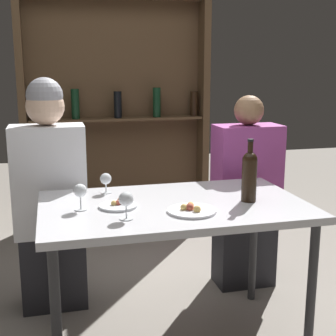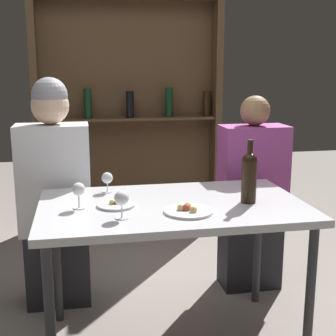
# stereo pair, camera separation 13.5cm
# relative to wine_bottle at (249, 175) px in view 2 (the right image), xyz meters

# --- Properties ---
(dining_table) EXTENTS (1.28, 0.77, 0.75)m
(dining_table) POSITION_rel_wine_bottle_xyz_m (-0.37, 0.06, -0.20)
(dining_table) COLOR silver
(dining_table) RESTS_ON ground_plane
(wine_rack_wall) EXTENTS (1.61, 0.21, 2.21)m
(wine_rack_wall) POSITION_rel_wine_bottle_xyz_m (-0.37, 2.01, 0.24)
(wine_rack_wall) COLOR #4C3823
(wine_rack_wall) RESTS_ON ground_plane
(wine_bottle) EXTENTS (0.07, 0.07, 0.31)m
(wine_bottle) POSITION_rel_wine_bottle_xyz_m (0.00, 0.00, 0.00)
(wine_bottle) COLOR black
(wine_bottle) RESTS_ON dining_table
(wine_glass_0) EXTENTS (0.06, 0.06, 0.11)m
(wine_glass_0) POSITION_rel_wine_bottle_xyz_m (-0.66, 0.32, -0.07)
(wine_glass_0) COLOR silver
(wine_glass_0) RESTS_ON dining_table
(wine_glass_1) EXTENTS (0.07, 0.07, 0.12)m
(wine_glass_1) POSITION_rel_wine_bottle_xyz_m (-0.63, -0.13, -0.05)
(wine_glass_1) COLOR silver
(wine_glass_1) RESTS_ON dining_table
(wine_glass_2) EXTENTS (0.06, 0.06, 0.12)m
(wine_glass_2) POSITION_rel_wine_bottle_xyz_m (-0.81, 0.05, -0.05)
(wine_glass_2) COLOR silver
(wine_glass_2) RESTS_ON dining_table
(food_plate_0) EXTENTS (0.23, 0.23, 0.04)m
(food_plate_0) POSITION_rel_wine_bottle_xyz_m (-0.32, -0.10, -0.13)
(food_plate_0) COLOR white
(food_plate_0) RESTS_ON dining_table
(food_plate_1) EXTENTS (0.18, 0.18, 0.04)m
(food_plate_1) POSITION_rel_wine_bottle_xyz_m (-0.64, 0.05, -0.13)
(food_plate_1) COLOR silver
(food_plate_1) RESTS_ON dining_table
(seated_person_left) EXTENTS (0.41, 0.22, 1.34)m
(seated_person_left) POSITION_rel_wine_bottle_xyz_m (-0.95, 0.60, -0.23)
(seated_person_left) COLOR #26262B
(seated_person_left) RESTS_ON ground_plane
(seated_person_right) EXTENTS (0.41, 0.22, 1.22)m
(seated_person_right) POSITION_rel_wine_bottle_xyz_m (0.25, 0.60, -0.31)
(seated_person_right) COLOR #26262B
(seated_person_right) RESTS_ON ground_plane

